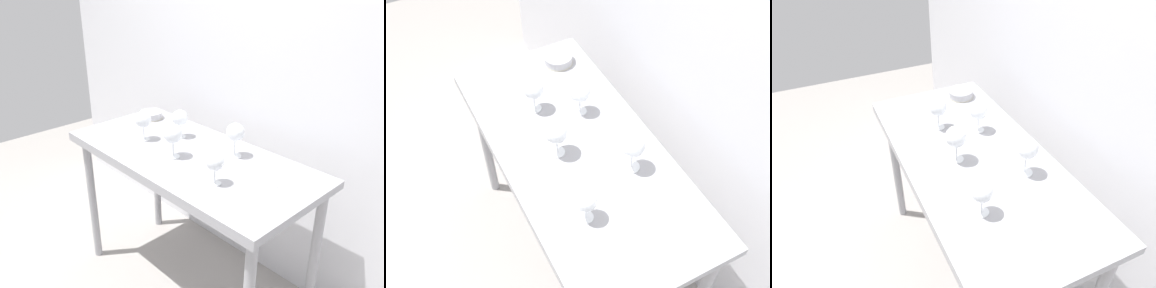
# 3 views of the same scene
# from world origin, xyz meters

# --- Properties ---
(ground_plane) EXTENTS (6.00, 6.00, 0.00)m
(ground_plane) POSITION_xyz_m (0.00, 0.00, 0.00)
(ground_plane) COLOR #9C9792
(back_wall) EXTENTS (3.80, 0.04, 2.60)m
(back_wall) POSITION_xyz_m (0.00, 0.49, 1.30)
(back_wall) COLOR silver
(back_wall) RESTS_ON ground_plane
(steel_counter) EXTENTS (1.40, 0.65, 0.90)m
(steel_counter) POSITION_xyz_m (0.00, -0.01, 0.79)
(steel_counter) COLOR #9A9A9F
(steel_counter) RESTS_ON ground_plane
(wine_glass_near_left) EXTENTS (0.09, 0.09, 0.17)m
(wine_glass_near_left) POSITION_xyz_m (-0.31, -0.07, 1.02)
(wine_glass_near_left) COLOR white
(wine_glass_near_left) RESTS_ON steel_counter
(wine_glass_far_right) EXTENTS (0.09, 0.09, 0.18)m
(wine_glass_far_right) POSITION_xyz_m (0.18, 0.14, 1.03)
(wine_glass_far_right) COLOR white
(wine_glass_far_right) RESTS_ON steel_counter
(wine_glass_near_right) EXTENTS (0.08, 0.08, 0.16)m
(wine_glass_near_right) POSITION_xyz_m (0.31, -0.14, 1.01)
(wine_glass_near_right) COLOR white
(wine_glass_near_right) RESTS_ON steel_counter
(wine_glass_near_center) EXTENTS (0.10, 0.10, 0.18)m
(wine_glass_near_center) POSITION_xyz_m (-0.03, -0.09, 1.03)
(wine_glass_near_center) COLOR white
(wine_glass_near_center) RESTS_ON steel_counter
(wine_glass_far_left) EXTENTS (0.09, 0.09, 0.16)m
(wine_glass_far_left) POSITION_xyz_m (-0.20, 0.10, 1.01)
(wine_glass_far_left) COLOR white
(wine_glass_far_left) RESTS_ON steel_counter
(tasting_sheet_upper) EXTENTS (0.22, 0.26, 0.00)m
(tasting_sheet_upper) POSITION_xyz_m (0.43, 0.09, 0.90)
(tasting_sheet_upper) COLOR white
(tasting_sheet_upper) RESTS_ON steel_counter
(tasting_sheet_lower) EXTENTS (0.23, 0.26, 0.00)m
(tasting_sheet_lower) POSITION_xyz_m (0.02, 0.14, 0.90)
(tasting_sheet_lower) COLOR white
(tasting_sheet_lower) RESTS_ON steel_counter
(tasting_bowl) EXTENTS (0.15, 0.15, 0.05)m
(tasting_bowl) POSITION_xyz_m (-0.55, 0.17, 0.93)
(tasting_bowl) COLOR beige
(tasting_bowl) RESTS_ON steel_counter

